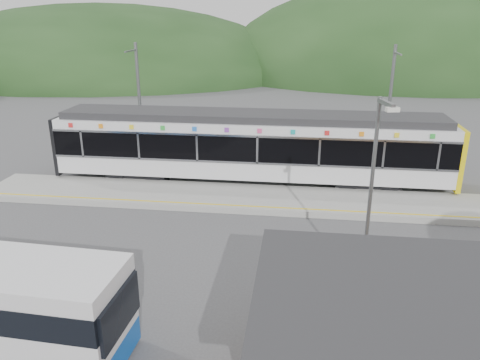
# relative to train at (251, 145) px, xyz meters

# --- Properties ---
(ground) EXTENTS (120.00, 120.00, 0.00)m
(ground) POSITION_rel_train_xyz_m (0.25, -6.00, -2.06)
(ground) COLOR #4C4C4F
(ground) RESTS_ON ground
(hills) EXTENTS (146.00, 149.00, 26.00)m
(hills) POSITION_rel_train_xyz_m (6.44, -0.71, -2.06)
(hills) COLOR #1E3D19
(hills) RESTS_ON ground
(platform) EXTENTS (26.00, 3.20, 0.30)m
(platform) POSITION_rel_train_xyz_m (0.25, -2.70, -1.91)
(platform) COLOR #9E9E99
(platform) RESTS_ON ground
(yellow_line) EXTENTS (26.00, 0.10, 0.01)m
(yellow_line) POSITION_rel_train_xyz_m (0.25, -4.00, -1.76)
(yellow_line) COLOR yellow
(yellow_line) RESTS_ON platform
(train) EXTENTS (20.44, 3.01, 3.74)m
(train) POSITION_rel_train_xyz_m (0.00, 0.00, 0.00)
(train) COLOR black
(train) RESTS_ON ground
(catenary_mast_west) EXTENTS (0.18, 1.80, 7.00)m
(catenary_mast_west) POSITION_rel_train_xyz_m (-6.75, 2.56, 1.58)
(catenary_mast_west) COLOR slate
(catenary_mast_west) RESTS_ON ground
(catenary_mast_east) EXTENTS (0.18, 1.80, 7.00)m
(catenary_mast_east) POSITION_rel_train_xyz_m (7.25, 2.56, 1.58)
(catenary_mast_east) COLOR slate
(catenary_mast_east) RESTS_ON ground
(lamp_post) EXTENTS (0.38, 1.13, 6.28)m
(lamp_post) POSITION_rel_train_xyz_m (4.72, -9.78, 1.68)
(lamp_post) COLOR slate
(lamp_post) RESTS_ON ground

